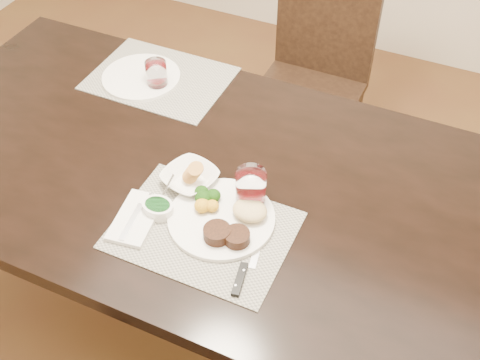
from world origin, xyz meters
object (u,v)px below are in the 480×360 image
at_px(chair_far, 314,72).
at_px(wine_glass_near, 251,190).
at_px(steak_knife, 244,271).
at_px(cracker_bowl, 190,177).
at_px(far_plate, 141,77).
at_px(dinner_plate, 225,218).

relative_size(chair_far, wine_glass_near, 7.94).
bearing_deg(chair_far, wine_glass_near, -81.62).
relative_size(steak_knife, cracker_bowl, 1.26).
bearing_deg(cracker_bowl, chair_far, 87.72).
bearing_deg(steak_knife, far_plate, 127.43).
distance_m(steak_knife, cracker_bowl, 0.35).
distance_m(chair_far, far_plate, 0.80).
bearing_deg(wine_glass_near, far_plate, 147.08).
relative_size(chair_far, steak_knife, 3.92).
distance_m(dinner_plate, steak_knife, 0.17).
relative_size(steak_knife, wine_glass_near, 2.02).
height_order(cracker_bowl, far_plate, cracker_bowl).
distance_m(chair_far, wine_glass_near, 1.05).
height_order(dinner_plate, cracker_bowl, cracker_bowl).
bearing_deg(steak_knife, cracker_bowl, 130.03).
distance_m(chair_far, cracker_bowl, 1.03).
height_order(dinner_plate, wine_glass_near, wine_glass_near).
height_order(chair_far, wine_glass_near, chair_far).
bearing_deg(steak_knife, wine_glass_near, 99.69).
xyz_separation_m(steak_knife, wine_glass_near, (-0.08, 0.22, 0.05)).
xyz_separation_m(cracker_bowl, far_plate, (-0.39, 0.37, -0.01)).
bearing_deg(cracker_bowl, far_plate, 136.16).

